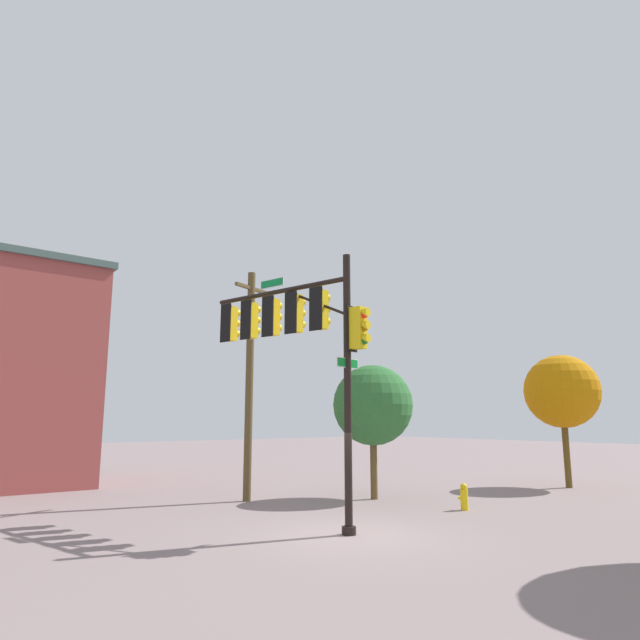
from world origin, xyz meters
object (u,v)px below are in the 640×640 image
Objects in this scene: utility_pole at (249,379)px; tree_mid at (373,405)px; signal_pole_assembly at (297,331)px; tree_near at (562,392)px; fire_hydrant at (464,497)px.

utility_pole is 1.71× the size of tree_mid.
utility_pole is at bearing -15.43° from signal_pole_assembly.
fire_hydrant is at bearing 96.60° from tree_near.
signal_pole_assembly is 1.50× the size of tree_mid.
tree_mid reaches higher than fire_hydrant.
tree_near is at bearing -106.43° from tree_mid.
utility_pole reaches higher than fire_hydrant.
utility_pole is at bearing 58.37° from tree_mid.
fire_hydrant is 9.10m from tree_near.
tree_mid is at bearing 73.57° from tree_near.
utility_pole reaches higher than tree_near.
tree_near reaches higher than fire_hydrant.
signal_pole_assembly is at bearing 164.57° from utility_pole.
tree_near is 9.24m from tree_mid.
tree_mid is (2.61, 8.84, -0.67)m from tree_near.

